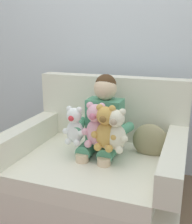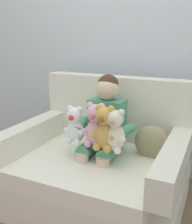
{
  "view_description": "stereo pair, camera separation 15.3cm",
  "coord_description": "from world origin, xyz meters",
  "px_view_note": "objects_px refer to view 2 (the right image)",
  "views": [
    {
      "loc": [
        0.62,
        -1.69,
        1.25
      ],
      "look_at": [
        0.02,
        -0.05,
        0.76
      ],
      "focal_mm": 43.07,
      "sensor_mm": 36.0,
      "label": 1
    },
    {
      "loc": [
        0.76,
        -1.63,
        1.25
      ],
      "look_at": [
        0.02,
        -0.05,
        0.76
      ],
      "focal_mm": 43.07,
      "sensor_mm": 36.0,
      "label": 2
    }
  ],
  "objects_px": {
    "throw_pillow": "(152,143)",
    "plush_pink": "(96,126)",
    "armchair": "(99,168)",
    "plush_white": "(75,126)",
    "plush_honey": "(105,129)",
    "seated_child": "(104,126)",
    "plush_cream": "(115,132)"
  },
  "relations": [
    {
      "from": "seated_child",
      "to": "plush_honey",
      "type": "bearing_deg",
      "value": -67.92
    },
    {
      "from": "plush_white",
      "to": "plush_pink",
      "type": "distance_m",
      "value": 0.16
    },
    {
      "from": "plush_honey",
      "to": "throw_pillow",
      "type": "height_order",
      "value": "plush_honey"
    },
    {
      "from": "armchair",
      "to": "plush_honey",
      "type": "bearing_deg",
      "value": -52.8
    },
    {
      "from": "armchair",
      "to": "throw_pillow",
      "type": "bearing_deg",
      "value": 19.9
    },
    {
      "from": "plush_white",
      "to": "seated_child",
      "type": "bearing_deg",
      "value": 44.02
    },
    {
      "from": "throw_pillow",
      "to": "seated_child",
      "type": "bearing_deg",
      "value": -163.79
    },
    {
      "from": "armchair",
      "to": "plush_white",
      "type": "height_order",
      "value": "armchair"
    },
    {
      "from": "plush_honey",
      "to": "throw_pillow",
      "type": "relative_size",
      "value": 1.19
    },
    {
      "from": "plush_pink",
      "to": "throw_pillow",
      "type": "distance_m",
      "value": 0.44
    },
    {
      "from": "seated_child",
      "to": "plush_cream",
      "type": "bearing_deg",
      "value": -50.99
    },
    {
      "from": "throw_pillow",
      "to": "plush_white",
      "type": "bearing_deg",
      "value": -153.52
    },
    {
      "from": "armchair",
      "to": "plush_honey",
      "type": "relative_size",
      "value": 4.03
    },
    {
      "from": "armchair",
      "to": "plush_white",
      "type": "xyz_separation_m",
      "value": [
        -0.13,
        -0.12,
        0.35
      ]
    },
    {
      "from": "plush_pink",
      "to": "plush_honey",
      "type": "xyz_separation_m",
      "value": [
        0.08,
        -0.03,
        -0.0
      ]
    },
    {
      "from": "plush_cream",
      "to": "armchair",
      "type": "bearing_deg",
      "value": 137.59
    },
    {
      "from": "plush_white",
      "to": "throw_pillow",
      "type": "xyz_separation_m",
      "value": [
        0.5,
        0.25,
        -0.13
      ]
    },
    {
      "from": "armchair",
      "to": "throw_pillow",
      "type": "distance_m",
      "value": 0.44
    },
    {
      "from": "armchair",
      "to": "plush_white",
      "type": "bearing_deg",
      "value": -138.92
    },
    {
      "from": "plush_honey",
      "to": "throw_pillow",
      "type": "distance_m",
      "value": 0.4
    },
    {
      "from": "plush_cream",
      "to": "plush_honey",
      "type": "bearing_deg",
      "value": 177.72
    },
    {
      "from": "seated_child",
      "to": "armchair",
      "type": "bearing_deg",
      "value": -128.46
    },
    {
      "from": "seated_child",
      "to": "throw_pillow",
      "type": "height_order",
      "value": "seated_child"
    },
    {
      "from": "plush_cream",
      "to": "plush_pink",
      "type": "relative_size",
      "value": 0.94
    },
    {
      "from": "armchair",
      "to": "plush_cream",
      "type": "distance_m",
      "value": 0.42
    },
    {
      "from": "plush_pink",
      "to": "plush_honey",
      "type": "relative_size",
      "value": 1.01
    },
    {
      "from": "armchair",
      "to": "plush_pink",
      "type": "relative_size",
      "value": 4.01
    },
    {
      "from": "armchair",
      "to": "plush_honey",
      "type": "xyz_separation_m",
      "value": [
        0.1,
        -0.14,
        0.37
      ]
    },
    {
      "from": "throw_pillow",
      "to": "plush_pink",
      "type": "bearing_deg",
      "value": -144.75
    },
    {
      "from": "plush_pink",
      "to": "throw_pillow",
      "type": "relative_size",
      "value": 1.2
    },
    {
      "from": "plush_cream",
      "to": "plush_pink",
      "type": "distance_m",
      "value": 0.15
    },
    {
      "from": "plush_white",
      "to": "plush_cream",
      "type": "distance_m",
      "value": 0.31
    }
  ]
}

